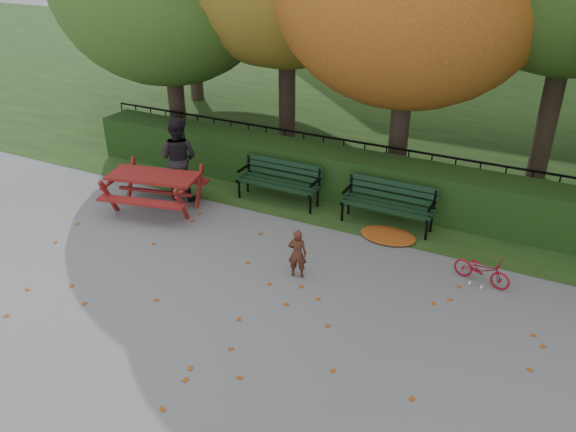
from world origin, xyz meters
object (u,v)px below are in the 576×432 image
at_px(bench_left, 280,178).
at_px(bicycle, 482,269).
at_px(picnic_table, 154,182).
at_px(child, 297,253).
at_px(adult, 178,158).
at_px(bench_right, 389,201).

distance_m(bench_left, bicycle, 4.61).
xyz_separation_m(picnic_table, child, (3.73, -0.94, -0.17)).
bearing_deg(picnic_table, bicycle, -10.61).
height_order(adult, bicycle, adult).
xyz_separation_m(adult, bicycle, (6.43, -0.47, -0.65)).
bearing_deg(bicycle, child, 125.35).
height_order(bench_left, child, bench_left).
distance_m(picnic_table, child, 3.85).
bearing_deg(child, picnic_table, -29.92).
distance_m(picnic_table, bicycle, 6.56).
xyz_separation_m(child, bicycle, (2.81, 1.20, -0.19)).
height_order(bench_left, adult, adult).
distance_m(picnic_table, adult, 0.79).
xyz_separation_m(bench_right, picnic_table, (-4.52, -1.52, 0.09)).
distance_m(child, bicycle, 3.06).
height_order(bench_right, child, bench_right).
relative_size(bench_left, bench_right, 1.00).
relative_size(picnic_table, child, 2.40).
bearing_deg(picnic_table, adult, 68.32).
relative_size(picnic_table, adult, 1.17).
relative_size(bench_right, adult, 1.00).
bearing_deg(bench_right, picnic_table, -161.35).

